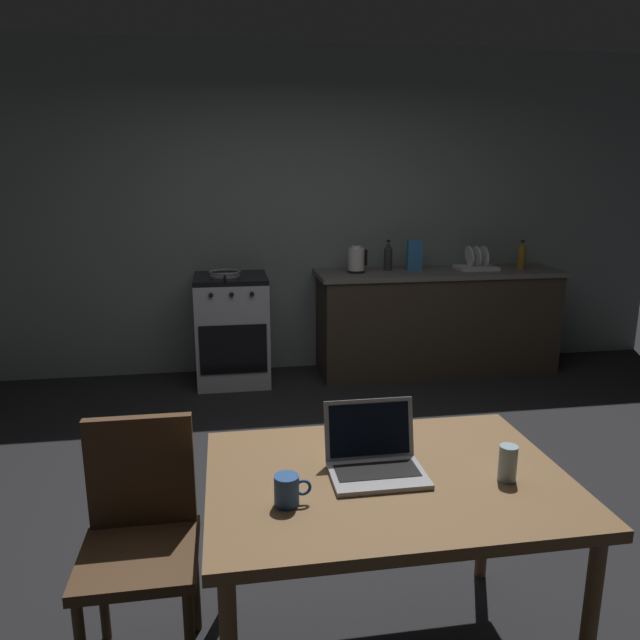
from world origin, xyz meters
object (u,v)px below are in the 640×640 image
(bottle_b, at_px, (388,256))
(cereal_box, at_px, (414,255))
(frying_pan, at_px, (225,274))
(dish_rack, at_px, (476,264))
(chair, at_px, (140,528))
(dining_table, at_px, (387,493))
(stove_oven, at_px, (232,329))
(coffee_mug, at_px, (287,490))
(drinking_glass, at_px, (508,463))
(electric_kettle, at_px, (356,260))
(bottle, at_px, (522,256))
(laptop, at_px, (375,460))

(bottle_b, bearing_deg, cereal_box, -15.18)
(frying_pan, height_order, dish_rack, dish_rack)
(chair, bearing_deg, dining_table, 1.10)
(stove_oven, bearing_deg, coffee_mug, -87.96)
(drinking_glass, xyz_separation_m, dish_rack, (1.30, 3.28, 0.17))
(stove_oven, relative_size, coffee_mug, 7.86)
(drinking_glass, distance_m, bottle_b, 3.41)
(cereal_box, relative_size, bottle_b, 1.03)
(chair, distance_m, electric_kettle, 3.39)
(frying_pan, bearing_deg, bottle, -0.48)
(chair, xyz_separation_m, laptop, (0.81, -0.13, 0.27))
(coffee_mug, bearing_deg, bottle_b, 69.70)
(electric_kettle, bearing_deg, dining_table, -100.64)
(electric_kettle, bearing_deg, chair, -115.60)
(bottle, bearing_deg, laptop, -124.38)
(cereal_box, bearing_deg, frying_pan, -178.33)
(electric_kettle, bearing_deg, laptop, -101.39)
(stove_oven, xyz_separation_m, chair, (-0.38, -3.02, 0.06))
(stove_oven, xyz_separation_m, frying_pan, (-0.05, -0.03, 0.48))
(coffee_mug, bearing_deg, stove_oven, 92.04)
(laptop, distance_m, drinking_glass, 0.44)
(dining_table, relative_size, bottle_b, 4.58)
(coffee_mug, bearing_deg, cereal_box, 66.11)
(coffee_mug, xyz_separation_m, bottle_b, (1.26, 3.40, 0.26))
(bottle_b, bearing_deg, stove_oven, -176.57)
(chair, xyz_separation_m, frying_pan, (0.33, 2.99, 0.43))
(bottle, xyz_separation_m, dish_rack, (-0.40, 0.05, -0.07))
(chair, bearing_deg, electric_kettle, 76.01)
(electric_kettle, distance_m, drinking_glass, 3.29)
(bottle_b, bearing_deg, laptop, -106.17)
(stove_oven, height_order, bottle, bottle)
(dining_table, xyz_separation_m, coffee_mug, (-0.36, -0.14, 0.12))
(drinking_glass, bearing_deg, dish_rack, 68.31)
(coffee_mug, relative_size, cereal_box, 0.43)
(stove_oven, xyz_separation_m, dish_rack, (2.16, 0.00, 0.51))
(electric_kettle, relative_size, drinking_glass, 1.88)
(bottle_b, bearing_deg, frying_pan, -175.66)
(laptop, distance_m, bottle, 3.77)
(dining_table, distance_m, chair, 0.88)
(drinking_glass, height_order, dish_rack, dish_rack)
(bottle, height_order, bottle_b, bottle_b)
(dining_table, xyz_separation_m, frying_pan, (-0.52, 3.15, 0.28))
(frying_pan, distance_m, coffee_mug, 3.30)
(dining_table, xyz_separation_m, drinking_glass, (0.38, -0.10, 0.13))
(chair, height_order, dish_rack, dish_rack)
(bottle, relative_size, cereal_box, 0.95)
(dish_rack, bearing_deg, bottle_b, 174.21)
(drinking_glass, height_order, bottle_b, bottle_b)
(chair, relative_size, coffee_mug, 7.67)
(laptop, xyz_separation_m, drinking_glass, (0.42, -0.12, 0.02))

